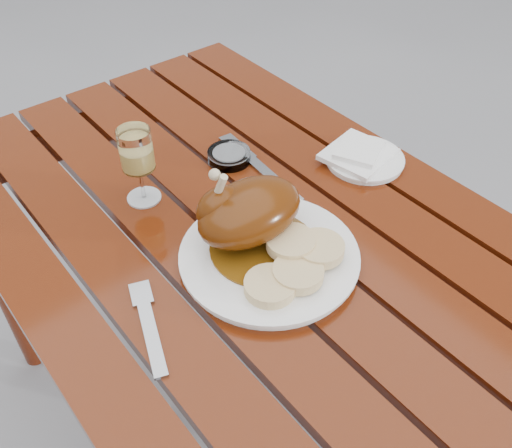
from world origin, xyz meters
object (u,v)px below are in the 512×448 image
at_px(table, 239,340).
at_px(side_plate, 365,159).
at_px(dinner_plate, 269,257).
at_px(ashtray, 229,156).
at_px(wine_glass, 139,166).

height_order(table, side_plate, side_plate).
xyz_separation_m(dinner_plate, side_plate, (0.33, 0.09, -0.00)).
bearing_deg(ashtray, dinner_plate, -113.67).
distance_m(table, dinner_plate, 0.40).
xyz_separation_m(table, side_plate, (0.31, -0.03, 0.38)).
height_order(table, ashtray, ashtray).
bearing_deg(side_plate, table, 174.18).
height_order(table, wine_glass, wine_glass).
bearing_deg(table, wine_glass, 124.22).
bearing_deg(dinner_plate, ashtray, 66.33).
bearing_deg(table, dinner_plate, -100.50).
relative_size(table, ashtray, 13.68).
distance_m(table, side_plate, 0.49).
height_order(side_plate, ashtray, ashtray).
bearing_deg(side_plate, wine_glass, 156.09).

